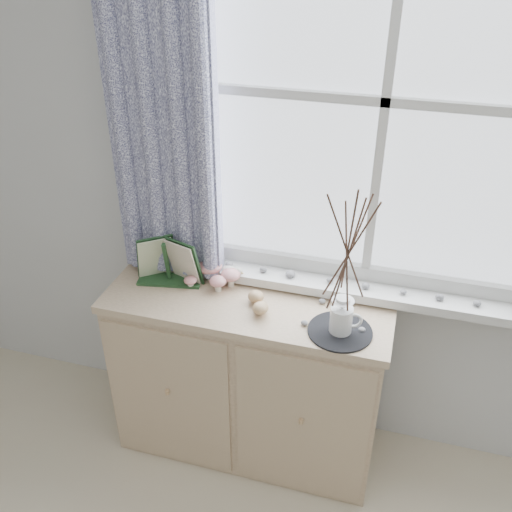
# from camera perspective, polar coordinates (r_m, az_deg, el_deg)

# --- Properties ---
(sideboard) EXTENTS (1.20, 0.45, 0.85)m
(sideboard) POSITION_cam_1_polar(r_m,az_deg,el_deg) (2.63, -0.79, -11.93)
(sideboard) COLOR beige
(sideboard) RESTS_ON ground
(botanical_book) EXTENTS (0.33, 0.18, 0.22)m
(botanical_book) POSITION_cam_1_polar(r_m,az_deg,el_deg) (2.42, -9.06, -0.73)
(botanical_book) COLOR #1E3E20
(botanical_book) RESTS_ON sideboard
(toadstool_cluster) EXTENTS (0.23, 0.16, 0.10)m
(toadstool_cluster) POSITION_cam_1_polar(r_m,az_deg,el_deg) (2.44, -4.13, -1.65)
(toadstool_cluster) COLOR white
(toadstool_cluster) RESTS_ON sideboard
(wooden_eggs) EXTENTS (0.10, 0.12, 0.08)m
(wooden_eggs) POSITION_cam_1_polar(r_m,az_deg,el_deg) (2.30, 0.21, -4.63)
(wooden_eggs) COLOR tan
(wooden_eggs) RESTS_ON sideboard
(songbird_figurine) EXTENTS (0.16, 0.11, 0.08)m
(songbird_figurine) POSITION_cam_1_polar(r_m,az_deg,el_deg) (2.47, -2.61, -1.65)
(songbird_figurine) COLOR silver
(songbird_figurine) RESTS_ON sideboard
(crocheted_doily) EXTENTS (0.25, 0.25, 0.01)m
(crocheted_doily) POSITION_cam_1_polar(r_m,az_deg,el_deg) (2.22, 8.39, -7.46)
(crocheted_doily) COLOR black
(crocheted_doily) RESTS_ON sideboard
(twig_pitcher) EXTENTS (0.28, 0.28, 0.65)m
(twig_pitcher) POSITION_cam_1_polar(r_m,az_deg,el_deg) (2.01, 9.20, 0.79)
(twig_pitcher) COLOR white
(twig_pitcher) RESTS_ON crocheted_doily
(sideboard_pebbles) EXTENTS (0.25, 0.19, 0.02)m
(sideboard_pebbles) POSITION_cam_1_polar(r_m,az_deg,el_deg) (2.27, 7.33, -6.14)
(sideboard_pebbles) COLOR gray
(sideboard_pebbles) RESTS_ON sideboard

